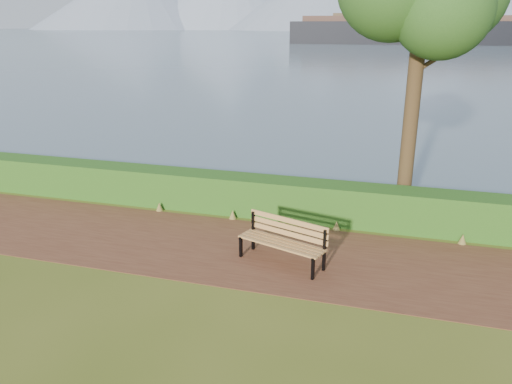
% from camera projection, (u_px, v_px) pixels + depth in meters
% --- Properties ---
extents(ground, '(140.00, 140.00, 0.00)m').
position_uv_depth(ground, '(250.00, 258.00, 10.86)').
color(ground, '#4A5A19').
rests_on(ground, ground).
extents(path, '(40.00, 3.40, 0.01)m').
position_uv_depth(path, '(254.00, 252.00, 11.13)').
color(path, '#552C1D').
rests_on(path, ground).
extents(hedge, '(32.00, 0.85, 1.00)m').
position_uv_depth(hedge, '(279.00, 198.00, 13.06)').
color(hedge, '#194A15').
rests_on(hedge, ground).
extents(water, '(700.00, 510.00, 0.00)m').
position_uv_depth(water, '(402.00, 33.00, 247.32)').
color(water, '#496375').
rests_on(water, ground).
extents(bench, '(1.98, 1.14, 0.95)m').
position_uv_depth(bench, '(284.00, 238.00, 10.49)').
color(bench, black).
rests_on(bench, ground).
extents(cargo_ship, '(74.02, 15.51, 22.31)m').
position_uv_depth(cargo_ship, '(458.00, 30.00, 117.87)').
color(cargo_ship, black).
rests_on(cargo_ship, ground).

